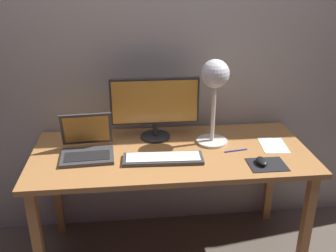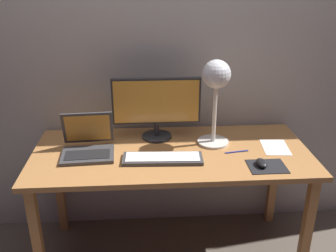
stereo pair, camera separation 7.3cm
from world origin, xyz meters
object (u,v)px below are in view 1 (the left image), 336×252
Objects in this scene: monitor at (155,105)px; mouse at (262,161)px; laptop at (87,143)px; desk_lamp at (215,83)px; keyboard_main at (163,158)px; pen at (236,151)px.

monitor reaches higher than mouse.
desk_lamp reaches higher than laptop.
desk_lamp is (0.32, 0.20, 0.36)m from keyboard_main.
monitor is 0.39m from desk_lamp.
monitor is at bearing 162.87° from desk_lamp.
desk_lamp is (0.34, -0.10, 0.16)m from monitor.
monitor is at bearing 93.90° from keyboard_main.
laptop is 2.18× the size of pen.
mouse is at bearing -60.81° from pen.
mouse is 0.69× the size of pen.
mouse is (0.21, -0.30, -0.36)m from desk_lamp.
pen is at bearing -4.28° from laptop.
keyboard_main is 0.52m from desk_lamp.
desk_lamp reaches higher than pen.
keyboard_main is at bearing -17.50° from laptop.
pen is at bearing 9.13° from keyboard_main.
mouse is (0.95, -0.23, -0.04)m from laptop.
monitor is 1.04× the size of desk_lamp.
laptop is at bearing 162.50° from keyboard_main.
desk_lamp is at bearing 124.80° from mouse.
laptop reaches higher than mouse.
desk_lamp is 5.32× the size of mouse.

